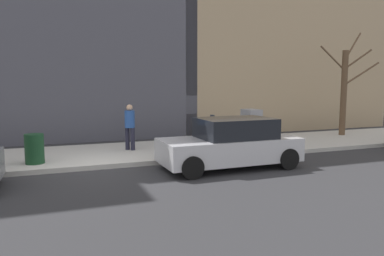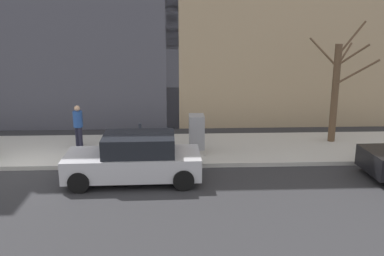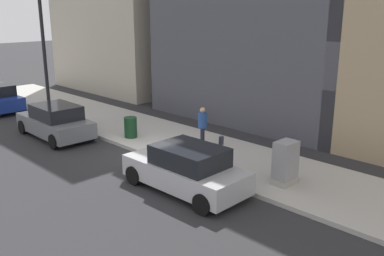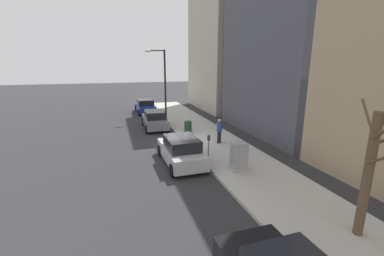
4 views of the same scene
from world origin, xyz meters
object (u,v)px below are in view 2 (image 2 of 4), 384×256
at_px(parked_car_silver, 135,159).
at_px(pedestrian_near_meter, 78,124).
at_px(bare_tree, 336,88).
at_px(parking_meter, 141,138).
at_px(utility_box, 197,134).

height_order(parked_car_silver, pedestrian_near_meter, pedestrian_near_meter).
bearing_deg(bare_tree, parked_car_silver, 115.77).
bearing_deg(parking_meter, bare_tree, -74.24).
bearing_deg(parking_meter, utility_box, -67.03).
bearing_deg(parked_car_silver, bare_tree, -65.20).
bearing_deg(parked_car_silver, utility_box, -41.66).
relative_size(parked_car_silver, pedestrian_near_meter, 2.55).
bearing_deg(pedestrian_near_meter, parked_car_silver, 175.96).
height_order(parked_car_silver, parking_meter, parked_car_silver).
relative_size(parking_meter, utility_box, 0.94).
height_order(utility_box, pedestrian_near_meter, pedestrian_near_meter).
distance_m(parked_car_silver, parking_meter, 1.59).
relative_size(parking_meter, pedestrian_near_meter, 0.81).
bearing_deg(pedestrian_near_meter, bare_tree, -128.08).
height_order(parking_meter, pedestrian_near_meter, pedestrian_near_meter).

